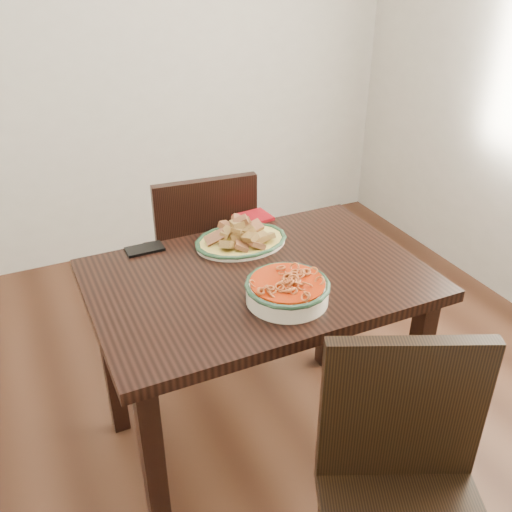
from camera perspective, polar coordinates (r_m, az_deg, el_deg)
name	(u,v)px	position (r m, az deg, el deg)	size (l,w,h in m)	color
floor	(232,451)	(2.30, -2.44, -18.93)	(3.50, 3.50, 0.00)	#351C11
wall_back	(93,28)	(3.24, -15.99, 21.08)	(3.50, 0.10, 2.60)	beige
dining_table	(259,303)	(1.92, 0.25, -4.73)	(1.09, 0.72, 0.75)	black
chair_far	(202,255)	(2.50, -5.43, 0.13)	(0.46, 0.46, 0.89)	black
chair_near	(404,490)	(1.60, 14.60, -21.72)	(0.56, 0.56, 0.89)	black
fish_plate	(241,233)	(2.03, -1.51, 2.33)	(0.33, 0.26, 0.11)	beige
noodle_bowl	(287,288)	(1.72, 3.15, -3.22)	(0.26, 0.26, 0.08)	white
smartphone	(145,249)	(2.04, -11.07, 0.69)	(0.13, 0.07, 0.01)	black
napkin	(253,217)	(2.23, -0.28, 3.88)	(0.13, 0.11, 0.01)	maroon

